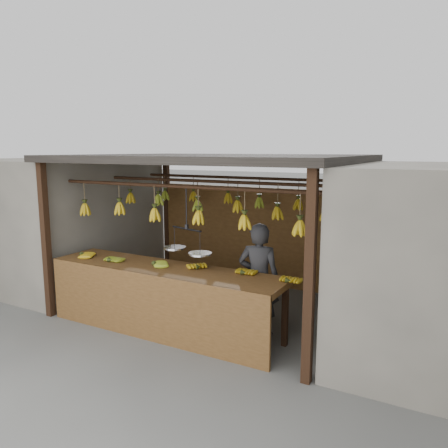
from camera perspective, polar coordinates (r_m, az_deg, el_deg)
The scene contains 8 objects.
ground at distance 7.08m, azimuth -1.19°, elevation -10.79°, with size 80.00×80.00×0.00m, color #5B5B57.
stall at distance 6.94m, azimuth 0.11°, elevation 5.51°, with size 4.30×3.30×2.40m.
neighbor_left at distance 9.09m, azimuth -21.29°, elevation 0.63°, with size 3.00×3.00×2.30m, color slate.
counter at distance 5.96m, azimuth -8.39°, elevation -7.73°, with size 3.54×0.78×0.96m.
hanging_bananas at distance 6.69m, azimuth -1.19°, elevation 2.29°, with size 3.61×2.24×0.36m.
balance_scale at distance 5.85m, azimuth -4.86°, elevation -3.11°, with size 0.79×0.43×0.87m.
vendor at distance 5.88m, azimuth 4.56°, elevation -7.24°, with size 0.56×0.37×1.53m, color #262628.
bag_bundles at distance 7.37m, azimuth 17.42°, elevation -2.30°, with size 0.08×0.26×1.26m.
Camera 1 is at (3.32, -5.74, 2.48)m, focal length 35.00 mm.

